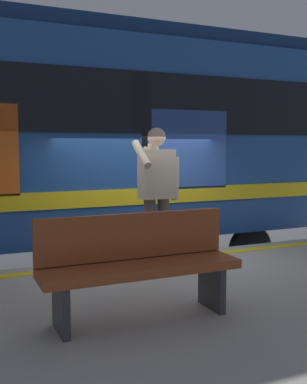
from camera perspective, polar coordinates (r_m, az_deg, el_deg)
name	(u,v)px	position (r m, az deg, el deg)	size (l,w,h in m)	color
ground_plane	(154,318)	(6.74, 0.09, -15.14)	(24.04, 24.04, 0.00)	#3D3D3F
platform	(249,350)	(4.78, 11.67, -18.41)	(14.83, 4.44, 0.90)	#9E998E
safety_line	(164,259)	(6.21, 1.24, -8.21)	(14.54, 0.16, 0.01)	yellow
track_rail_near	(122,287)	(7.85, -3.86, -11.50)	(19.28, 0.08, 0.16)	slate
track_rail_far	(97,266)	(9.16, -7.00, -9.03)	(19.28, 0.08, 0.16)	slate
train_carriage	(65,134)	(7.98, -10.76, 6.98)	(9.22, 2.80, 4.11)	#1E478C
passenger	(156,186)	(5.56, 0.36, 0.71)	(0.57, 0.55, 1.71)	brown
handbag	(185,248)	(5.99, 3.84, -6.81)	(0.36, 0.33, 0.42)	maroon
bench	(139,261)	(4.06, -1.84, -8.51)	(1.74, 0.44, 0.90)	brown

